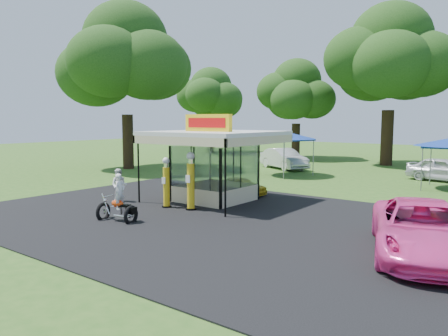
{
  "coord_description": "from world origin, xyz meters",
  "views": [
    {
      "loc": [
        10.92,
        -11.3,
        3.94
      ],
      "look_at": [
        -0.69,
        4.0,
        1.79
      ],
      "focal_mm": 35.0,
      "sensor_mm": 36.0,
      "label": 1
    }
  ],
  "objects": [
    {
      "name": "gas_station_kiosk",
      "position": [
        -2.0,
        4.99,
        1.78
      ],
      "size": [
        5.4,
        5.4,
        4.18
      ],
      "color": "white",
      "rests_on": "ground"
    },
    {
      "name": "spare_tires",
      "position": [
        -3.89,
        4.17,
        0.42
      ],
      "size": [
        1.08,
        0.87,
        0.86
      ],
      "rotation": [
        0.0,
        0.0,
        0.38
      ],
      "color": "black",
      "rests_on": "ground"
    },
    {
      "name": "bg_car_c",
      "position": [
        5.43,
        19.11,
        0.76
      ],
      "size": [
        4.73,
        2.6,
        1.53
      ],
      "primitive_type": "imported",
      "rotation": [
        0.0,
        0.0,
        1.39
      ],
      "color": "silver",
      "rests_on": "ground"
    },
    {
      "name": "motorcycle",
      "position": [
        -2.29,
        -0.58,
        0.76
      ],
      "size": [
        1.71,
        1.02,
        1.95
      ],
      "rotation": [
        0.0,
        0.0,
        0.18
      ],
      "color": "black",
      "rests_on": "ground"
    },
    {
      "name": "ground",
      "position": [
        0.0,
        0.0,
        0.0
      ],
      "size": [
        120.0,
        120.0,
        0.0
      ],
      "primitive_type": "plane",
      "color": "#2E5A1C",
      "rests_on": "ground"
    },
    {
      "name": "oak_near",
      "position": [
        -16.26,
        11.81,
        8.0
      ],
      "size": [
        11.09,
        11.09,
        12.77
      ],
      "color": "black",
      "rests_on": "ground"
    },
    {
      "name": "oak_far_b",
      "position": [
        -9.98,
        28.25,
        6.21
      ],
      "size": [
        8.16,
        8.16,
        9.73
      ],
      "color": "black",
      "rests_on": "ground"
    },
    {
      "name": "kiosk_car",
      "position": [
        -2.0,
        7.2,
        0.48
      ],
      "size": [
        2.82,
        1.13,
        0.96
      ],
      "primitive_type": "imported",
      "rotation": [
        0.0,
        0.0,
        1.57
      ],
      "color": "yellow",
      "rests_on": "ground"
    },
    {
      "name": "bg_car_a",
      "position": [
        -6.21,
        19.16,
        0.81
      ],
      "size": [
        5.15,
        3.93,
        1.63
      ],
      "primitive_type": "imported",
      "rotation": [
        0.0,
        0.0,
        1.06
      ],
      "color": "silver",
      "rests_on": "ground"
    },
    {
      "name": "gas_pump_left",
      "position": [
        -2.71,
        2.42,
        1.09
      ],
      "size": [
        0.42,
        0.42,
        2.27
      ],
      "color": "black",
      "rests_on": "ground"
    },
    {
      "name": "asphalt_apron",
      "position": [
        0.0,
        2.0,
        0.02
      ],
      "size": [
        20.0,
        14.0,
        0.04
      ],
      "primitive_type": "cube",
      "color": "black",
      "rests_on": "ground"
    },
    {
      "name": "oak_far_a",
      "position": [
        -21.63,
        29.05,
        6.22
      ],
      "size": [
        8.25,
        8.25,
        9.78
      ],
      "color": "black",
      "rests_on": "ground"
    },
    {
      "name": "spectator_west",
      "position": [
        -5.45,
        2.03,
        0.8
      ],
      "size": [
        0.99,
        0.94,
        1.61
      ],
      "primitive_type": "imported",
      "rotation": [
        0.0,
        0.0,
        0.59
      ],
      "color": "white",
      "rests_on": "ground"
    },
    {
      "name": "tent_west",
      "position": [
        -4.23,
        15.67,
        2.8
      ],
      "size": [
        4.42,
        4.42,
        3.09
      ],
      "rotation": [
        0.0,
        0.0,
        -0.28
      ],
      "color": "gray",
      "rests_on": "ground"
    },
    {
      "name": "gas_pump_right",
      "position": [
        -1.49,
        2.67,
        1.22
      ],
      "size": [
        0.48,
        0.48,
        2.55
      ],
      "color": "black",
      "rests_on": "ground"
    },
    {
      "name": "pink_sedan",
      "position": [
        8.09,
        1.87,
        0.8
      ],
      "size": [
        4.44,
        6.32,
        1.6
      ],
      "primitive_type": "imported",
      "rotation": [
        0.0,
        0.0,
        0.34
      ],
      "color": "#FF45A8",
      "rests_on": "ground"
    },
    {
      "name": "oak_far_c",
      "position": [
        -0.58,
        26.98,
        8.48
      ],
      "size": [
        11.33,
        11.33,
        13.36
      ],
      "color": "black",
      "rests_on": "ground"
    }
  ]
}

